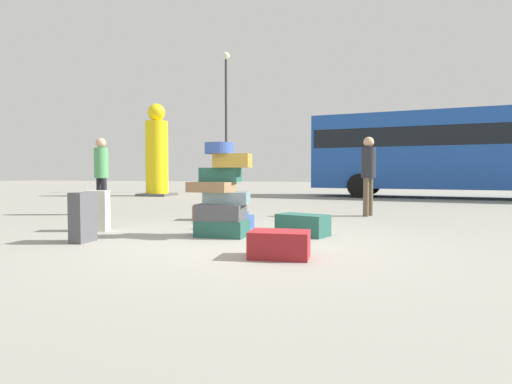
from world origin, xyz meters
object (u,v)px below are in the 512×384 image
at_px(suitcase_cream_upright_blue, 98,211).
at_px(suitcase_tower, 222,196).
at_px(suitcase_teal_foreground_near, 303,225).
at_px(lamp_post, 226,102).
at_px(suitcase_navy_behind_tower, 227,217).
at_px(suitcase_maroon_right_side, 279,244).
at_px(suitcase_charcoal_left_side, 83,217).
at_px(parked_bus, 462,148).
at_px(person_bearded_onlooker, 368,169).
at_px(suitcase_navy_white_trunk, 231,222).
at_px(yellow_dummy_statue, 157,155).
at_px(person_tourist_with_camera, 101,169).
at_px(suitcase_brown_foreground_far, 211,212).

bearing_deg(suitcase_cream_upright_blue, suitcase_tower, -18.92).
height_order(suitcase_teal_foreground_near, lamp_post, lamp_post).
height_order(suitcase_navy_behind_tower, suitcase_maroon_right_side, suitcase_maroon_right_side).
xyz_separation_m(suitcase_charcoal_left_side, parked_bus, (7.03, 12.16, 1.50)).
bearing_deg(person_bearded_onlooker, suitcase_navy_white_trunk, -16.11).
distance_m(suitcase_tower, yellow_dummy_statue, 11.71).
distance_m(suitcase_teal_foreground_near, person_tourist_with_camera, 5.26).
bearing_deg(suitcase_navy_behind_tower, suitcase_brown_foreground_far, 140.50).
bearing_deg(yellow_dummy_statue, suitcase_teal_foreground_near, -52.22).
bearing_deg(suitcase_maroon_right_side, parked_bus, 67.92).
bearing_deg(lamp_post, yellow_dummy_statue, -113.13).
relative_size(person_tourist_with_camera, yellow_dummy_statue, 0.46).
height_order(suitcase_brown_foreground_far, suitcase_navy_white_trunk, suitcase_brown_foreground_far).
xyz_separation_m(suitcase_tower, suitcase_navy_white_trunk, (-0.14, 0.84, -0.48)).
relative_size(person_tourist_with_camera, lamp_post, 0.25).
height_order(suitcase_maroon_right_side, person_bearded_onlooker, person_bearded_onlooker).
bearing_deg(suitcase_cream_upright_blue, person_tourist_with_camera, 105.83).
distance_m(suitcase_navy_white_trunk, person_tourist_with_camera, 3.94).
xyz_separation_m(suitcase_brown_foreground_far, suitcase_teal_foreground_near, (2.07, -1.65, 0.01)).
distance_m(suitcase_navy_white_trunk, person_bearded_onlooker, 3.61).
bearing_deg(suitcase_cream_upright_blue, suitcase_navy_white_trunk, 4.14).
bearing_deg(person_tourist_with_camera, suitcase_maroon_right_side, -9.80).
distance_m(suitcase_tower, parked_bus, 12.48).
distance_m(suitcase_brown_foreground_far, suitcase_navy_white_trunk, 1.43).
distance_m(suitcase_cream_upright_blue, suitcase_maroon_right_side, 3.53).
bearing_deg(suitcase_maroon_right_side, suitcase_navy_behind_tower, 115.25).
xyz_separation_m(person_bearded_onlooker, yellow_dummy_statue, (-8.30, 6.31, 0.64)).
relative_size(yellow_dummy_statue, parked_bus, 0.34).
relative_size(suitcase_charcoal_left_side, yellow_dummy_statue, 0.18).
distance_m(suitcase_brown_foreground_far, suitcase_maroon_right_side, 3.94).
bearing_deg(suitcase_tower, lamp_post, 108.40).
bearing_deg(suitcase_teal_foreground_near, suitcase_maroon_right_side, -69.22).
bearing_deg(suitcase_teal_foreground_near, person_tourist_with_camera, 177.98).
relative_size(suitcase_navy_behind_tower, suitcase_brown_foreground_far, 1.13).
relative_size(suitcase_brown_foreground_far, person_tourist_with_camera, 0.40).
bearing_deg(parked_bus, suitcase_navy_behind_tower, -112.77).
bearing_deg(suitcase_charcoal_left_side, person_bearded_onlooker, 51.89).
relative_size(suitcase_tower, suitcase_navy_behind_tower, 1.80).
height_order(suitcase_charcoal_left_side, lamp_post, lamp_post).
height_order(suitcase_cream_upright_blue, suitcase_navy_white_trunk, suitcase_cream_upright_blue).
distance_m(suitcase_brown_foreground_far, person_bearded_onlooker, 3.48).
bearing_deg(suitcase_navy_white_trunk, parked_bus, 65.37).
relative_size(suitcase_cream_upright_blue, suitcase_navy_white_trunk, 0.93).
height_order(suitcase_tower, person_tourist_with_camera, person_tourist_with_camera).
height_order(suitcase_navy_behind_tower, person_bearded_onlooker, person_bearded_onlooker).
xyz_separation_m(suitcase_navy_white_trunk, parked_bus, (5.55, 10.34, 1.72)).
relative_size(suitcase_brown_foreground_far, yellow_dummy_statue, 0.18).
xyz_separation_m(suitcase_navy_behind_tower, suitcase_charcoal_left_side, (-1.15, -2.59, 0.22)).
bearing_deg(suitcase_navy_behind_tower, yellow_dummy_statue, 126.07).
height_order(person_tourist_with_camera, yellow_dummy_statue, yellow_dummy_statue).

